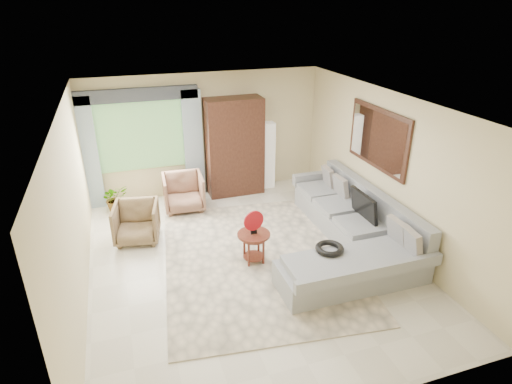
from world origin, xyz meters
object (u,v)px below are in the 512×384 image
object	(u,v)px
potted_plant	(115,198)
sectional_sofa	(350,233)
armchair_left	(137,222)
tv_screen	(364,206)
armchair_right	(184,192)
floor_lamp	(268,155)
coffee_table	(254,247)
armoire	(234,147)

from	to	relation	value
potted_plant	sectional_sofa	bearing A→B (deg)	-36.07
armchair_left	potted_plant	size ratio (longest dim) A/B	1.39
tv_screen	armchair_right	distance (m)	3.59
potted_plant	floor_lamp	world-z (taller)	floor_lamp
armchair_right	armchair_left	bearing A→B (deg)	-132.34
tv_screen	potted_plant	size ratio (longest dim) A/B	1.34
coffee_table	armoire	size ratio (longest dim) A/B	0.25
sectional_sofa	armchair_right	xyz separation A→B (m)	(-2.46, 2.40, 0.08)
armchair_left	coffee_table	bearing A→B (deg)	-26.51
tv_screen	sectional_sofa	bearing A→B (deg)	-160.55
armchair_left	armoire	size ratio (longest dim) A/B	0.37
sectional_sofa	armoire	size ratio (longest dim) A/B	1.65
coffee_table	floor_lamp	distance (m)	3.16
tv_screen	floor_lamp	distance (m)	2.95
armoire	floor_lamp	world-z (taller)	armoire
tv_screen	armchair_left	xyz separation A→B (m)	(-3.72, 1.34, -0.37)
sectional_sofa	potted_plant	size ratio (longest dim) A/B	6.26
floor_lamp	potted_plant	bearing A→B (deg)	-176.67
potted_plant	armoire	bearing A→B (deg)	3.03
sectional_sofa	armchair_left	size ratio (longest dim) A/B	4.49
armchair_right	potted_plant	bearing A→B (deg)	168.35
sectional_sofa	armchair_left	distance (m)	3.74
tv_screen	floor_lamp	world-z (taller)	floor_lamp
tv_screen	potted_plant	distance (m)	4.88
tv_screen	potted_plant	world-z (taller)	tv_screen
tv_screen	armchair_right	world-z (taller)	tv_screen
armchair_left	floor_lamp	distance (m)	3.41
sectional_sofa	armoire	xyz separation A→B (m)	(-1.23, 2.90, 0.77)
armchair_left	floor_lamp	size ratio (longest dim) A/B	0.51
coffee_table	floor_lamp	size ratio (longest dim) A/B	0.35
armchair_left	armchair_right	distance (m)	1.39
sectional_sofa	floor_lamp	bearing A→B (deg)	98.33
coffee_table	armchair_left	size ratio (longest dim) A/B	0.69
potted_plant	armoire	xyz separation A→B (m)	(2.56, 0.14, 0.77)
coffee_table	potted_plant	distance (m)	3.38
coffee_table	floor_lamp	bearing A→B (deg)	65.85
coffee_table	armchair_right	bearing A→B (deg)	107.93
tv_screen	armchair_right	xyz separation A→B (m)	(-2.72, 2.31, -0.35)
potted_plant	armchair_left	bearing A→B (deg)	-75.79
coffee_table	floor_lamp	world-z (taller)	floor_lamp
armoire	floor_lamp	distance (m)	0.86
armchair_right	coffee_table	bearing A→B (deg)	-68.72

